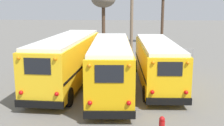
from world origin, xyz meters
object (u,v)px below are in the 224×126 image
(school_bus_0, at_px, (68,59))
(utility_pole, at_px, (132,19))
(bare_tree_0, at_px, (103,0))
(school_bus_2, at_px, (157,61))
(school_bus_1, at_px, (111,65))

(school_bus_0, xyz_separation_m, utility_pole, (4.39, 12.18, 2.08))
(utility_pole, bearing_deg, bare_tree_0, 131.14)
(school_bus_0, xyz_separation_m, school_bus_2, (6.08, 0.49, -0.18))
(school_bus_1, xyz_separation_m, bare_tree_0, (-2.07, 17.58, 4.24))
(school_bus_1, relative_size, school_bus_2, 1.00)
(school_bus_2, relative_size, utility_pole, 1.34)
(school_bus_1, distance_m, school_bus_2, 3.62)
(school_bus_0, distance_m, school_bus_1, 3.39)
(school_bus_1, xyz_separation_m, school_bus_2, (3.04, 1.97, -0.12))
(school_bus_0, relative_size, school_bus_2, 1.09)
(school_bus_1, bearing_deg, school_bus_2, 32.93)
(school_bus_2, height_order, bare_tree_0, bare_tree_0)
(utility_pole, relative_size, bare_tree_0, 1.04)
(bare_tree_0, bearing_deg, school_bus_2, -71.87)
(school_bus_0, xyz_separation_m, school_bus_1, (3.04, -1.48, -0.06))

